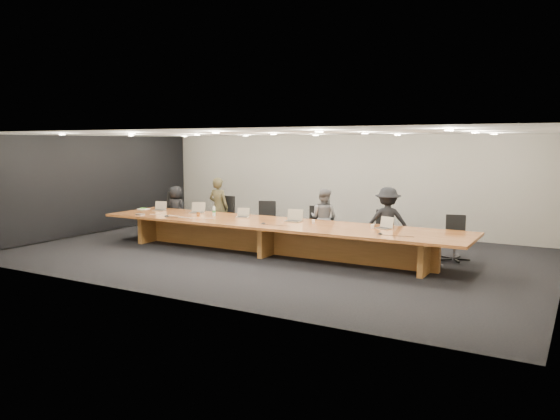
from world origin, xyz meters
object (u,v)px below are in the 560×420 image
at_px(laptop_a, 159,206).
at_px(mic_right, 380,233).
at_px(mic_left, 167,216).
at_px(chair_mid_left, 265,222).
at_px(person_b, 219,207).
at_px(laptop_e, 384,223).
at_px(amber_mug, 198,214).
at_px(paper_cup_far, 373,226).
at_px(chair_mid_right, 317,227).
at_px(person_a, 176,210).
at_px(chair_left, 222,216).
at_px(mic_center, 263,223).
at_px(laptop_b, 197,208).
at_px(conference_table, 274,232).
at_px(chair_far_left, 170,212).
at_px(laptop_d, 293,215).
at_px(paper_cup_near, 313,222).
at_px(water_bottle, 214,211).
at_px(person_d, 387,221).
at_px(person_c, 324,218).
at_px(chair_right, 380,232).
at_px(chair_far_right, 455,238).
at_px(av_box, 140,214).
at_px(laptop_c, 242,213).

distance_m(laptop_a, mic_right, 6.54).
bearing_deg(mic_left, chair_mid_left, 41.86).
bearing_deg(person_b, laptop_e, 169.12).
height_order(amber_mug, paper_cup_far, amber_mug).
bearing_deg(chair_mid_right, paper_cup_far, -45.31).
distance_m(person_a, amber_mug, 2.13).
distance_m(chair_mid_left, mic_right, 3.99).
bearing_deg(chair_left, mic_center, -31.20).
bearing_deg(paper_cup_far, laptop_b, 177.75).
bearing_deg(paper_cup_far, mic_center, -166.28).
xyz_separation_m(conference_table, chair_far_left, (-4.12, 1.15, 0.07)).
distance_m(chair_mid_right, laptop_d, 1.03).
height_order(conference_table, chair_far_left, chair_far_left).
relative_size(chair_mid_right, paper_cup_near, 12.03).
bearing_deg(mic_left, mic_center, 2.68).
relative_size(chair_mid_left, water_bottle, 4.63).
bearing_deg(laptop_d, mic_right, -22.66).
bearing_deg(mic_left, amber_mug, 30.45).
distance_m(person_d, mic_left, 5.41).
xyz_separation_m(person_c, mic_right, (2.01, -1.61, 0.03)).
height_order(chair_right, chair_far_right, chair_right).
xyz_separation_m(chair_right, mic_center, (-2.22, -1.55, 0.25)).
bearing_deg(chair_left, amber_mug, -76.56).
xyz_separation_m(laptop_b, av_box, (-1.00, -1.04, -0.13)).
height_order(chair_mid_left, laptop_c, chair_mid_left).
height_order(laptop_b, laptop_c, laptop_b).
xyz_separation_m(chair_mid_right, person_b, (-2.98, 0.01, 0.30)).
xyz_separation_m(chair_far_left, paper_cup_far, (6.45, -0.92, 0.21)).
relative_size(person_a, laptop_b, 3.74).
height_order(chair_far_right, laptop_a, chair_far_right).
bearing_deg(chair_mid_right, paper_cup_near, -85.17).
distance_m(person_d, mic_center, 2.85).
distance_m(chair_mid_left, laptop_e, 3.61).
xyz_separation_m(chair_far_left, laptop_e, (6.66, -0.84, 0.29)).
xyz_separation_m(laptop_b, paper_cup_far, (4.90, -0.19, -0.10)).
relative_size(person_c, mic_center, 12.42).
distance_m(laptop_c, laptop_e, 3.61).
distance_m(person_b, laptop_e, 5.08).
xyz_separation_m(laptop_e, mic_left, (-5.36, -0.79, -0.11)).
distance_m(chair_far_right, laptop_b, 6.48).
bearing_deg(laptop_b, water_bottle, -37.85).
relative_size(paper_cup_near, mic_right, 0.80).
distance_m(conference_table, laptop_d, 0.59).
bearing_deg(person_a, person_b, -170.98).
distance_m(laptop_e, mic_right, 0.72).
distance_m(chair_right, laptop_b, 4.81).
relative_size(chair_mid_left, mic_left, 7.91).
bearing_deg(laptop_b, laptop_c, -23.61).
xyz_separation_m(chair_left, laptop_e, (4.90, -0.94, 0.30)).
relative_size(laptop_b, mic_center, 3.07).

